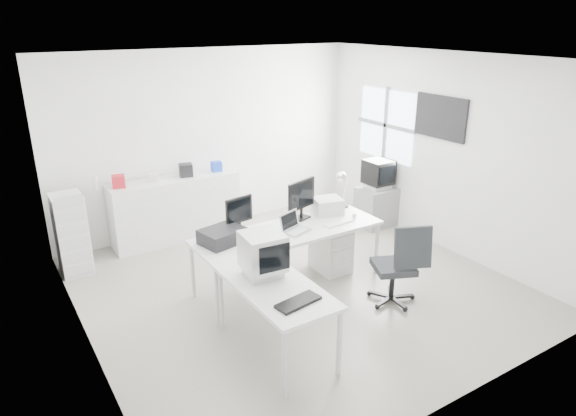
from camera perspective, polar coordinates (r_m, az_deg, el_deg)
floor at (r=6.62m, az=0.94°, el=-8.65°), size 5.00×5.00×0.01m
ceiling at (r=5.79m, az=1.10°, el=16.30°), size 5.00×5.00×0.01m
back_wall at (r=8.19m, az=-8.70°, el=7.41°), size 5.00×0.02×2.80m
left_wall at (r=5.21m, az=-22.68°, el=-1.69°), size 0.02×5.00×2.80m
right_wall at (r=7.67m, az=16.91°, el=5.87°), size 0.02×5.00×2.80m
window at (r=8.42m, az=10.82°, el=9.04°), size 0.02×1.20×1.10m
wall_picture at (r=7.61m, az=16.58°, el=9.65°), size 0.04×0.90×0.60m
main_desk at (r=6.49m, az=0.09°, el=-5.54°), size 2.40×0.80×0.75m
side_desk at (r=5.28m, az=-1.34°, el=-12.15°), size 0.70×1.40×0.75m
drawer_pedestal at (r=6.92m, az=4.78°, el=-4.56°), size 0.40×0.50×0.60m
inkjet_printer at (r=6.01m, az=-7.29°, el=-3.09°), size 0.56×0.47×0.17m
lcd_monitor_small at (r=6.20m, az=-5.45°, el=-0.78°), size 0.41×0.28×0.47m
lcd_monitor_large at (r=6.61m, az=1.50°, el=0.93°), size 0.53×0.34×0.52m
laptop at (r=6.24m, az=0.97°, el=-1.83°), size 0.39×0.40×0.20m
white_keyboard at (r=6.57m, az=5.60°, el=-1.65°), size 0.43×0.17×0.02m
white_mouse at (r=6.77m, az=7.36°, el=-0.82°), size 0.06×0.06×0.06m
laser_printer at (r=6.86m, az=4.40°, el=0.24°), size 0.43×0.39×0.21m
desk_lamp at (r=7.08m, az=6.33°, el=1.93°), size 0.16×0.16×0.46m
crt_monitor at (r=5.17m, az=-2.83°, el=-5.14°), size 0.45×0.45×0.48m
black_keyboard at (r=4.79m, az=1.13°, el=-10.41°), size 0.46×0.24×0.03m
office_chair at (r=6.18m, az=11.66°, el=-6.00°), size 0.77×0.77×1.02m
tv_cabinet at (r=8.47m, az=9.78°, el=0.15°), size 0.59×0.48×0.64m
crt_tv at (r=8.30m, az=10.01°, el=3.68°), size 0.50×0.48×0.45m
sideboard at (r=7.97m, az=-12.33°, el=-0.09°), size 1.94×0.48×0.97m
clutter_box_a at (r=7.58m, az=-18.32°, el=2.82°), size 0.21×0.19×0.17m
clutter_box_b at (r=7.71m, az=-14.72°, el=3.28°), size 0.15×0.14×0.12m
clutter_box_c at (r=7.85m, az=-11.29°, el=4.15°), size 0.23×0.21×0.19m
clutter_box_d at (r=8.04m, az=-7.96°, el=4.59°), size 0.17×0.15×0.15m
clutter_bottle at (r=7.55m, az=-20.60°, el=2.66°), size 0.07×0.07×0.22m
filing_cabinet at (r=7.32m, az=-22.92°, el=-2.70°), size 0.38×0.45×1.09m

